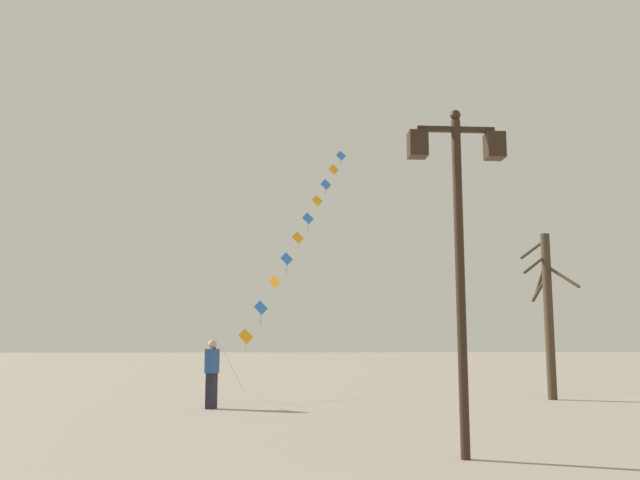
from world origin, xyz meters
TOP-DOWN VIEW (x-y plane):
  - ground_plane at (0.00, 20.00)m, footprint 160.00×160.00m
  - twin_lantern_lamp_post at (2.31, 7.05)m, footprint 1.48×0.28m
  - kite_train at (0.45, 21.98)m, footprint 4.85×10.93m
  - kite_flyer at (-1.97, 14.75)m, footprint 0.35×0.63m
  - bare_tree at (7.63, 16.78)m, footprint 1.43×1.77m

SIDE VIEW (x-z plane):
  - ground_plane at x=0.00m, z-range 0.00..0.00m
  - kite_flyer at x=-1.97m, z-range 0.05..1.76m
  - bare_tree at x=7.63m, z-range 0.15..5.00m
  - twin_lantern_lamp_post at x=2.31m, z-range 0.99..6.19m
  - kite_train at x=0.45m, z-range 0.34..10.56m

